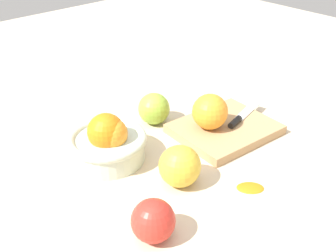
{
  "coord_description": "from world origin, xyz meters",
  "views": [
    {
      "loc": [
        -0.49,
        -0.5,
        0.5
      ],
      "look_at": [
        0.03,
        0.07,
        0.04
      ],
      "focal_mm": 44.8,
      "sensor_mm": 36.0,
      "label": 1
    }
  ],
  "objects": [
    {
      "name": "cutting_board",
      "position": [
        0.15,
        0.01,
        0.01
      ],
      "size": [
        0.23,
        0.19,
        0.02
      ],
      "primitive_type": "cube",
      "rotation": [
        0.0,
        0.0,
        -0.08
      ],
      "color": "tan",
      "rests_on": "ground_plane"
    },
    {
      "name": "apple_front_left_2",
      "position": [
        -0.05,
        -0.05,
        0.04
      ],
      "size": [
        0.08,
        0.08,
        0.08
      ],
      "primitive_type": "sphere",
      "color": "gold",
      "rests_on": "ground_plane"
    },
    {
      "name": "bowl",
      "position": [
        -0.1,
        0.11,
        0.04
      ],
      "size": [
        0.16,
        0.16,
        0.1
      ],
      "color": "beige",
      "rests_on": "ground_plane"
    },
    {
      "name": "ground_plane",
      "position": [
        0.0,
        0.0,
        0.0
      ],
      "size": [
        2.4,
        2.4,
        0.0
      ],
      "primitive_type": "plane",
      "color": "beige"
    },
    {
      "name": "apple_back_right",
      "position": [
        0.06,
        0.16,
        0.04
      ],
      "size": [
        0.07,
        0.07,
        0.07
      ],
      "primitive_type": "sphere",
      "color": "#8EB738",
      "rests_on": "ground_plane"
    },
    {
      "name": "apple_front_left",
      "position": [
        -0.18,
        -0.12,
        0.04
      ],
      "size": [
        0.07,
        0.07,
        0.07
      ],
      "primitive_type": "sphere",
      "color": "red",
      "rests_on": "ground_plane"
    },
    {
      "name": "orange_on_board",
      "position": [
        0.12,
        0.03,
        0.06
      ],
      "size": [
        0.08,
        0.08,
        0.08
      ],
      "primitive_type": "sphere",
      "color": "orange",
      "rests_on": "cutting_board"
    },
    {
      "name": "knife",
      "position": [
        0.2,
        0.01,
        0.03
      ],
      "size": [
        0.15,
        0.05,
        0.01
      ],
      "color": "silver",
      "rests_on": "cutting_board"
    },
    {
      "name": "citrus_peel",
      "position": [
        0.04,
        -0.15,
        0.0
      ],
      "size": [
        0.06,
        0.06,
        0.01
      ],
      "primitive_type": "ellipsoid",
      "rotation": [
        0.0,
        0.0,
        2.39
      ],
      "color": "orange",
      "rests_on": "ground_plane"
    }
  ]
}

